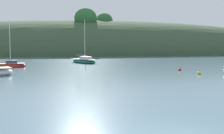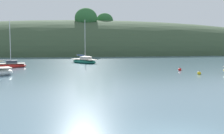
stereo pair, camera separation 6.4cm
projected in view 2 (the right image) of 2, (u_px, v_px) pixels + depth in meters
The scene contains 5 objects.
far_shoreline_hill at pixel (85, 53), 89.92m from camera, with size 150.00×36.00×23.24m.
sailboat_black_sloop at pixel (84, 61), 53.33m from camera, with size 5.08×5.84×7.80m.
sailboat_orange_cutter at pixel (9, 65), 44.96m from camera, with size 5.15×2.48×7.14m.
mooring_buoy_inner at pixel (199, 73), 35.80m from camera, with size 0.44×0.44×0.54m.
mooring_buoy_outer at pixel (180, 70), 40.37m from camera, with size 0.44×0.44×0.54m.
Camera 2 is at (-4.40, -11.75, 4.08)m, focal length 48.31 mm.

